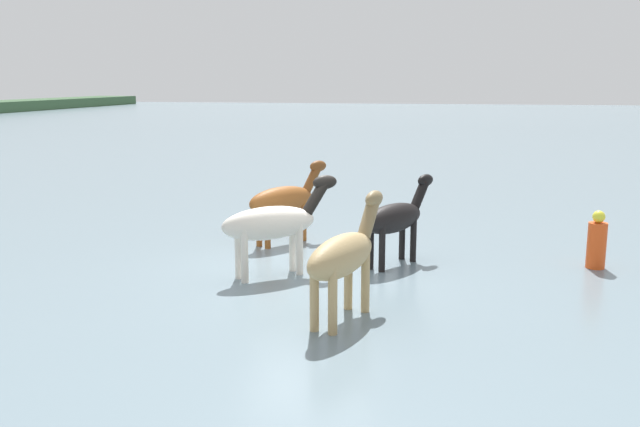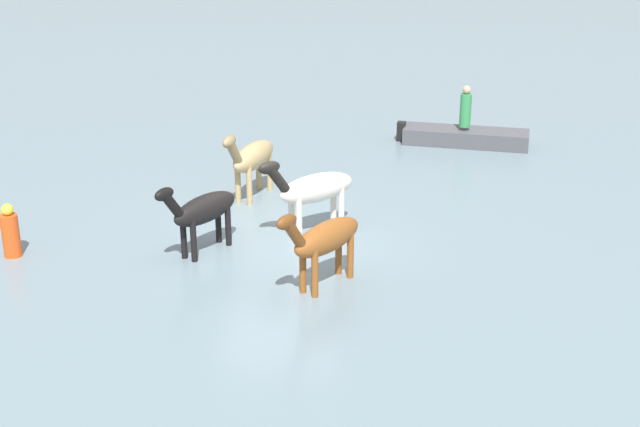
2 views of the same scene
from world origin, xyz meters
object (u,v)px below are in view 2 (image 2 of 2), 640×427
Objects in this scene: horse_rear_stallion at (202,210)px; buoy_channel_marker at (10,233)px; horse_dark_mare at (324,239)px; person_boatman_standing at (466,108)px; horse_lead at (252,157)px; horse_gray_outer at (313,189)px; boat_launch_far at (464,139)px.

buoy_channel_marker is at bearing -51.10° from horse_rear_stallion.
buoy_channel_marker is at bearing -63.08° from horse_dark_mare.
horse_dark_mare is 1.76× the size of person_boatman_standing.
person_boatman_standing is at bearing 132.75° from buoy_channel_marker.
horse_rear_stallion is 3.37m from horse_lead.
horse_dark_mare is at bearing 60.49° from horse_gray_outer.
horse_dark_mare is 2.93m from horse_rear_stallion.
person_boatman_standing is 1.04× the size of buoy_channel_marker.
buoy_channel_marker is (8.90, -9.60, 0.36)m from boat_launch_far.
horse_gray_outer is 0.86× the size of horse_lead.
horse_lead is 1.99× the size of person_boatman_standing.
horse_gray_outer reaches higher than person_boatman_standing.
horse_dark_mare is 6.55m from buoy_channel_marker.
boat_launch_far is at bearing 149.62° from horse_lead.
boat_launch_far is at bearing -164.44° from horse_dark_mare.
horse_lead is 5.83m from buoy_channel_marker.
horse_lead is 0.62× the size of boat_launch_far.
buoy_channel_marker is (0.57, -3.87, -0.43)m from horse_rear_stallion.
horse_lead is at bearing -121.32° from horse_dark_mare.
boat_launch_far is (-8.33, 5.74, -0.79)m from horse_rear_stallion.
boat_launch_far is 3.21× the size of person_boatman_standing.
horse_dark_mare is 0.55× the size of boat_launch_far.
horse_dark_mare reaches higher than boat_launch_far.
horse_lead is at bearing -156.80° from horse_rear_stallion.
horse_rear_stallion is at bearing -8.96° from horse_gray_outer.
person_boatman_standing is at bearing 175.89° from horse_rear_stallion.
horse_gray_outer is 7.86m from person_boatman_standing.
horse_dark_mare is at bearing 83.47° from buoy_channel_marker.
boat_launch_far is (-7.04, 3.61, -0.86)m from horse_gray_outer.
person_boatman_standing is at bearing 149.45° from horse_lead.
buoy_channel_marker is at bearing -31.26° from horse_lead.
horse_dark_mare reaches higher than horse_rear_stallion.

